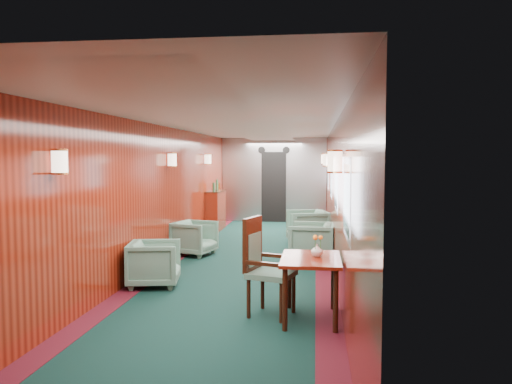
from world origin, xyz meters
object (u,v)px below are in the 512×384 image
side_chair (263,262)px  credenza (215,210)px  dining_table (311,267)px  armchair_left_far (194,238)px  armchair_right_near (312,243)px  armchair_left_near (154,264)px  armchair_right_far (307,227)px

side_chair → credenza: size_ratio=0.89×
dining_table → armchair_left_far: size_ratio=1.34×
armchair_right_near → armchair_left_near: bearing=-45.4°
armchair_right_near → dining_table: bearing=5.0°
credenza → dining_table: bearing=-69.9°
side_chair → armchair_left_far: size_ratio=1.61×
dining_table → armchair_right_far: bearing=91.6°
credenza → armchair_left_far: credenza is taller
side_chair → armchair_right_far: size_ratio=1.42×
armchair_right_far → dining_table: bearing=-13.0°
side_chair → armchair_right_far: 4.83m
side_chair → armchair_right_near: side_chair is taller
side_chair → armchair_right_near: bearing=96.8°
credenza → side_chair: bearing=-73.9°
dining_table → armchair_right_near: dining_table is taller
armchair_left_near → armchair_right_far: size_ratio=0.89×
credenza → armchair_left_far: bearing=-85.4°
credenza → armchair_right_far: credenza is taller
dining_table → armchair_right_far: (-0.12, 4.93, -0.23)m
credenza → armchair_right_far: size_ratio=1.59×
side_chair → dining_table: bearing=4.2°
armchair_left_far → armchair_right_near: 2.25m
armchair_left_near → armchair_left_far: bearing=-10.8°
side_chair → armchair_right_far: side_chair is taller
armchair_left_far → dining_table: bearing=-132.0°
armchair_left_near → armchair_right_far: 4.27m
credenza → armchair_right_near: size_ratio=1.65×
side_chair → armchair_left_near: size_ratio=1.60×
side_chair → armchair_right_near: 3.02m
armchair_left_near → side_chair: bearing=-133.3°
dining_table → armchair_right_near: (-0.01, 3.09, -0.25)m
side_chair → armchair_left_far: (-1.66, 3.39, -0.30)m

